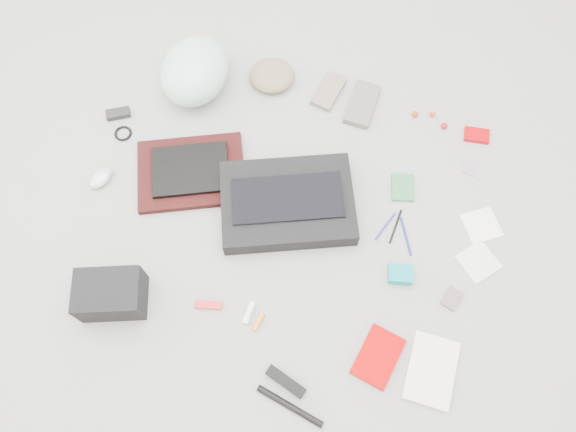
% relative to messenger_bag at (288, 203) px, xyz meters
% --- Properties ---
extents(ground_plane, '(4.00, 4.00, 0.00)m').
position_rel_messenger_bag_xyz_m(ground_plane, '(0.01, -0.05, -0.04)').
color(ground_plane, gray).
extents(messenger_bag, '(0.57, 0.48, 0.08)m').
position_rel_messenger_bag_xyz_m(messenger_bag, '(0.00, 0.00, 0.00)').
color(messenger_bag, black).
rests_on(messenger_bag, ground_plane).
extents(bag_flap, '(0.44, 0.30, 0.01)m').
position_rel_messenger_bag_xyz_m(bag_flap, '(0.00, 0.00, 0.05)').
color(bag_flap, black).
rests_on(bag_flap, messenger_bag).
extents(laptop_sleeve, '(0.49, 0.42, 0.03)m').
position_rel_messenger_bag_xyz_m(laptop_sleeve, '(-0.40, 0.06, -0.03)').
color(laptop_sleeve, black).
rests_on(laptop_sleeve, ground_plane).
extents(laptop, '(0.35, 0.30, 0.02)m').
position_rel_messenger_bag_xyz_m(laptop, '(-0.40, 0.06, -0.00)').
color(laptop, black).
rests_on(laptop, laptop_sleeve).
extents(bike_helmet, '(0.29, 0.35, 0.20)m').
position_rel_messenger_bag_xyz_m(bike_helmet, '(-0.49, 0.47, 0.06)').
color(bike_helmet, silver).
rests_on(bike_helmet, ground_plane).
extents(beanie, '(0.22, 0.21, 0.07)m').
position_rel_messenger_bag_xyz_m(beanie, '(-0.19, 0.56, -0.01)').
color(beanie, '#807055').
rests_on(beanie, ground_plane).
extents(mitten_left, '(0.13, 0.19, 0.03)m').
position_rel_messenger_bag_xyz_m(mitten_left, '(0.05, 0.55, -0.03)').
color(mitten_left, gray).
rests_on(mitten_left, ground_plane).
extents(mitten_right, '(0.13, 0.22, 0.03)m').
position_rel_messenger_bag_xyz_m(mitten_right, '(0.20, 0.51, -0.03)').
color(mitten_right, '#696158').
rests_on(mitten_right, ground_plane).
extents(power_brick, '(0.10, 0.08, 0.03)m').
position_rel_messenger_bag_xyz_m(power_brick, '(-0.77, 0.26, -0.03)').
color(power_brick, black).
rests_on(power_brick, ground_plane).
extents(cable_coil, '(0.09, 0.09, 0.01)m').
position_rel_messenger_bag_xyz_m(cable_coil, '(-0.72, 0.18, -0.04)').
color(cable_coil, black).
rests_on(cable_coil, ground_plane).
extents(mouse, '(0.10, 0.12, 0.04)m').
position_rel_messenger_bag_xyz_m(mouse, '(-0.73, -0.04, -0.02)').
color(mouse, silver).
rests_on(mouse, ground_plane).
extents(camera_bag, '(0.26, 0.21, 0.15)m').
position_rel_messenger_bag_xyz_m(camera_bag, '(-0.52, -0.48, 0.03)').
color(camera_bag, black).
rests_on(camera_bag, ground_plane).
extents(multitool, '(0.10, 0.04, 0.02)m').
position_rel_messenger_bag_xyz_m(multitool, '(-0.19, -0.43, -0.03)').
color(multitool, red).
rests_on(multitool, ground_plane).
extents(toiletry_tube_white, '(0.03, 0.08, 0.02)m').
position_rel_messenger_bag_xyz_m(toiletry_tube_white, '(-0.04, -0.43, -0.03)').
color(toiletry_tube_white, white).
rests_on(toiletry_tube_white, ground_plane).
extents(toiletry_tube_orange, '(0.03, 0.07, 0.02)m').
position_rel_messenger_bag_xyz_m(toiletry_tube_orange, '(-0.00, -0.45, -0.03)').
color(toiletry_tube_orange, orange).
rests_on(toiletry_tube_orange, ground_plane).
extents(u_lock, '(0.15, 0.09, 0.03)m').
position_rel_messenger_bag_xyz_m(u_lock, '(0.13, -0.63, -0.03)').
color(u_lock, black).
rests_on(u_lock, ground_plane).
extents(bike_pump, '(0.24, 0.09, 0.02)m').
position_rel_messenger_bag_xyz_m(bike_pump, '(0.16, -0.70, -0.03)').
color(bike_pump, black).
rests_on(bike_pump, ground_plane).
extents(book_red, '(0.17, 0.22, 0.02)m').
position_rel_messenger_bag_xyz_m(book_red, '(0.42, -0.48, -0.03)').
color(book_red, '#C50000').
rests_on(book_red, ground_plane).
extents(book_white, '(0.17, 0.24, 0.02)m').
position_rel_messenger_bag_xyz_m(book_white, '(0.60, -0.49, -0.03)').
color(book_white, silver).
rests_on(book_white, ground_plane).
extents(notepad, '(0.10, 0.13, 0.01)m').
position_rel_messenger_bag_xyz_m(notepad, '(0.42, 0.18, -0.03)').
color(notepad, '#30673F').
rests_on(notepad, ground_plane).
extents(pen_blue, '(0.06, 0.13, 0.01)m').
position_rel_messenger_bag_xyz_m(pen_blue, '(0.37, 0.00, -0.04)').
color(pen_blue, navy).
rests_on(pen_blue, ground_plane).
extents(pen_black, '(0.03, 0.14, 0.01)m').
position_rel_messenger_bag_xyz_m(pen_black, '(0.41, 0.01, -0.04)').
color(pen_black, black).
rests_on(pen_black, ground_plane).
extents(pen_navy, '(0.07, 0.15, 0.01)m').
position_rel_messenger_bag_xyz_m(pen_navy, '(0.46, -0.02, -0.04)').
color(pen_navy, navy).
rests_on(pen_navy, ground_plane).
extents(accordion_wallet, '(0.09, 0.08, 0.04)m').
position_rel_messenger_bag_xyz_m(accordion_wallet, '(0.45, -0.18, -0.02)').
color(accordion_wallet, '#028E94').
rests_on(accordion_wallet, ground_plane).
extents(card_deck, '(0.08, 0.09, 0.01)m').
position_rel_messenger_bag_xyz_m(card_deck, '(0.65, -0.22, -0.03)').
color(card_deck, slate).
rests_on(card_deck, ground_plane).
extents(napkin_top, '(0.17, 0.17, 0.01)m').
position_rel_messenger_bag_xyz_m(napkin_top, '(0.73, 0.08, -0.04)').
color(napkin_top, white).
rests_on(napkin_top, ground_plane).
extents(napkin_bottom, '(0.18, 0.18, 0.01)m').
position_rel_messenger_bag_xyz_m(napkin_bottom, '(0.73, -0.06, -0.04)').
color(napkin_bottom, silver).
rests_on(napkin_bottom, ground_plane).
extents(lollipop_a, '(0.03, 0.03, 0.03)m').
position_rel_messenger_bag_xyz_m(lollipop_a, '(0.42, 0.52, -0.03)').
color(lollipop_a, '#AE2A14').
rests_on(lollipop_a, ground_plane).
extents(lollipop_b, '(0.03, 0.03, 0.02)m').
position_rel_messenger_bag_xyz_m(lollipop_b, '(0.49, 0.53, -0.03)').
color(lollipop_b, red).
rests_on(lollipop_b, ground_plane).
extents(lollipop_c, '(0.03, 0.03, 0.03)m').
position_rel_messenger_bag_xyz_m(lollipop_c, '(0.54, 0.48, -0.03)').
color(lollipop_c, maroon).
rests_on(lollipop_c, ground_plane).
extents(altoids_tin, '(0.10, 0.07, 0.02)m').
position_rel_messenger_bag_xyz_m(altoids_tin, '(0.67, 0.47, -0.03)').
color(altoids_tin, '#AD040A').
rests_on(altoids_tin, ground_plane).
extents(stamp_sheet, '(0.06, 0.07, 0.00)m').
position_rel_messenger_bag_xyz_m(stamp_sheet, '(0.66, 0.32, -0.04)').
color(stamp_sheet, '#A07893').
rests_on(stamp_sheet, ground_plane).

